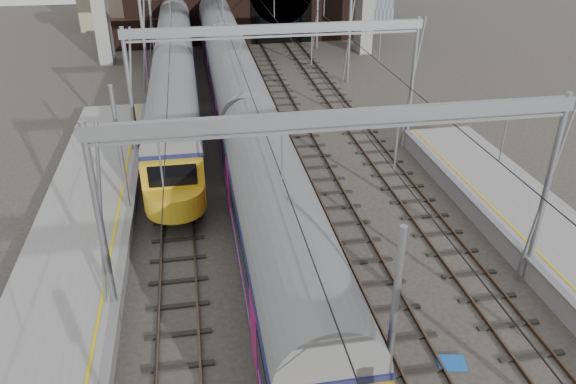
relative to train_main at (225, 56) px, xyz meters
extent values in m
cube|color=#4C3828|center=(-4.72, -20.92, -2.59)|extent=(0.08, 80.00, 0.16)
cube|color=#4C3828|center=(-3.28, -20.92, -2.59)|extent=(0.08, 80.00, 0.16)
cube|color=black|center=(-4.00, -20.92, -2.66)|extent=(2.40, 80.00, 0.14)
cube|color=#4C3828|center=(-0.72, -20.92, -2.59)|extent=(0.08, 80.00, 0.16)
cube|color=#4C3828|center=(0.72, -20.92, -2.59)|extent=(0.08, 80.00, 0.16)
cube|color=black|center=(0.00, -20.92, -2.66)|extent=(2.40, 80.00, 0.14)
cube|color=#4C3828|center=(3.28, -20.92, -2.59)|extent=(0.08, 80.00, 0.16)
cube|color=#4C3828|center=(4.72, -20.92, -2.59)|extent=(0.08, 80.00, 0.16)
cube|color=black|center=(4.00, -20.92, -2.66)|extent=(2.40, 80.00, 0.14)
cube|color=#4C3828|center=(7.28, -20.92, -2.59)|extent=(0.08, 80.00, 0.16)
cube|color=#4C3828|center=(8.72, -20.92, -2.59)|extent=(0.08, 80.00, 0.16)
cube|color=black|center=(8.00, -20.92, -2.66)|extent=(2.40, 80.00, 0.14)
cylinder|color=gray|center=(-6.20, -27.92, 1.32)|extent=(0.24, 0.24, 8.00)
cylinder|color=gray|center=(10.20, -27.92, 1.32)|extent=(0.24, 0.24, 8.00)
cube|color=gray|center=(2.00, -27.92, 4.92)|extent=(16.80, 0.28, 0.50)
cylinder|color=gray|center=(-6.20, -13.92, 1.32)|extent=(0.24, 0.24, 8.00)
cylinder|color=gray|center=(10.20, -13.92, 1.32)|extent=(0.24, 0.24, 8.00)
cube|color=gray|center=(2.00, -13.92, 4.92)|extent=(16.80, 0.28, 0.50)
cylinder|color=gray|center=(-6.20, 0.08, 1.32)|extent=(0.24, 0.24, 8.00)
cylinder|color=gray|center=(10.20, 0.08, 1.32)|extent=(0.24, 0.24, 8.00)
cylinder|color=gray|center=(-6.20, 12.08, 1.32)|extent=(0.24, 0.24, 8.00)
cylinder|color=gray|center=(10.20, 12.08, 1.32)|extent=(0.24, 0.24, 8.00)
cube|color=black|center=(-4.00, -20.92, 2.82)|extent=(0.03, 80.00, 0.03)
cube|color=black|center=(0.00, -20.92, 2.82)|extent=(0.03, 80.00, 0.03)
cube|color=black|center=(4.00, -20.92, 2.82)|extent=(0.03, 80.00, 0.03)
cube|color=black|center=(8.00, -20.92, 2.82)|extent=(0.03, 80.00, 0.03)
cube|color=black|center=(7.00, 15.06, -0.08)|extent=(6.50, 0.10, 5.20)
cube|color=black|center=(-8.00, 15.08, -1.18)|extent=(6.00, 1.50, 3.00)
cube|color=gray|center=(-10.50, 10.08, 1.42)|extent=(1.20, 2.50, 8.20)
cube|color=gray|center=(14.50, 10.08, 1.42)|extent=(1.20, 2.50, 8.20)
cube|color=black|center=(0.00, 0.08, -2.33)|extent=(2.42, 71.50, 0.70)
cube|color=#121C3F|center=(0.00, 0.08, -0.31)|extent=(3.08, 71.50, 2.75)
cylinder|color=slate|center=(0.00, 0.08, 1.07)|extent=(3.01, 71.00, 3.01)
cube|color=black|center=(0.00, 0.08, 0.13)|extent=(3.10, 70.30, 0.82)
cube|color=#C43D7D|center=(0.00, 0.08, -1.07)|extent=(3.10, 70.50, 0.13)
cube|color=black|center=(-4.00, 4.26, -2.33)|extent=(2.29, 50.87, 0.70)
cube|color=#121C3F|center=(-4.00, 4.26, -0.37)|extent=(2.92, 50.87, 2.61)
cylinder|color=slate|center=(-4.00, 4.26, 0.93)|extent=(2.86, 50.37, 2.86)
cube|color=black|center=(-4.00, 4.26, 0.04)|extent=(2.94, 49.67, 0.78)
cube|color=#C43D7D|center=(-4.00, 4.26, -1.10)|extent=(2.94, 49.87, 0.13)
cube|color=gold|center=(-4.00, -21.32, -0.47)|extent=(2.86, 0.60, 2.41)
cube|color=black|center=(-4.00, -21.49, 0.15)|extent=(2.19, 0.08, 1.04)
cube|color=blue|center=(5.11, -31.95, -2.62)|extent=(1.05, 0.83, 0.11)
cube|color=blue|center=(0.40, -28.82, -2.63)|extent=(0.87, 0.64, 0.10)
camera|label=1|loc=(-2.77, -44.86, 11.42)|focal=35.00mm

